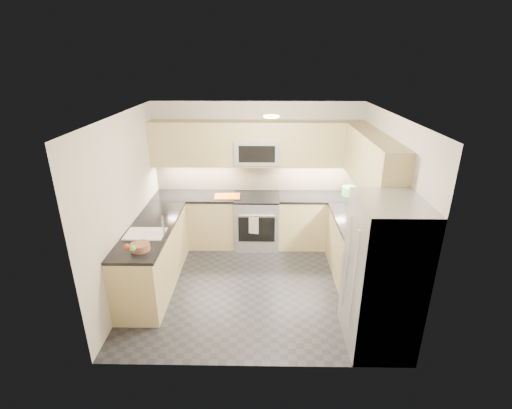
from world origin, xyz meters
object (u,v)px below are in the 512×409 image
(fruit_basket, at_px, (140,247))
(cutting_board, at_px, (227,196))
(microwave, at_px, (257,151))
(gas_range, at_px, (257,221))
(refrigerator, at_px, (382,275))
(utensil_bowl, at_px, (350,191))

(fruit_basket, bearing_deg, cutting_board, 64.20)
(microwave, bearing_deg, gas_range, -90.00)
(refrigerator, height_order, fruit_basket, refrigerator)
(microwave, distance_m, fruit_basket, 2.62)
(gas_range, xyz_separation_m, fruit_basket, (-1.43, -1.95, 0.53))
(gas_range, relative_size, cutting_board, 2.09)
(cutting_board, bearing_deg, refrigerator, -50.48)
(refrigerator, bearing_deg, cutting_board, 129.52)
(refrigerator, relative_size, utensil_bowl, 6.82)
(refrigerator, distance_m, utensil_bowl, 2.50)
(gas_range, bearing_deg, microwave, 90.00)
(fruit_basket, bearing_deg, gas_range, 53.79)
(utensil_bowl, xyz_separation_m, fruit_basket, (-3.04, -2.02, -0.03))
(utensil_bowl, bearing_deg, microwave, 177.94)
(gas_range, bearing_deg, fruit_basket, -126.21)
(gas_range, distance_m, fruit_basket, 2.48)
(refrigerator, xyz_separation_m, utensil_bowl, (0.16, 2.49, 0.12))
(cutting_board, xyz_separation_m, fruit_basket, (-0.92, -1.90, 0.04))
(fruit_basket, bearing_deg, utensil_bowl, 33.58)
(gas_range, xyz_separation_m, microwave, (0.00, 0.12, 1.24))
(fruit_basket, bearing_deg, microwave, 55.46)
(cutting_board, bearing_deg, microwave, 18.87)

